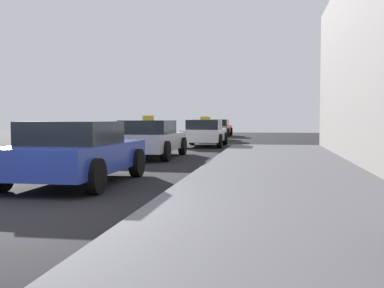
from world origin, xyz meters
TOP-DOWN VIEW (x-y plane):
  - sidewalk at (4.00, 0.00)m, footprint 4.00×32.00m
  - car_blue at (-0.22, 3.37)m, footprint 2.01×4.09m
  - car_silver at (-0.38, 9.96)m, footprint 1.96×4.46m
  - car_white at (0.58, 16.78)m, footprint 1.92×4.09m
  - car_green at (-0.08, 22.91)m, footprint 2.04×4.38m
  - car_red at (-0.25, 29.97)m, footprint 2.00×4.38m

SIDE VIEW (x-z plane):
  - sidewalk at x=4.00m, z-range 0.00..0.15m
  - car_blue at x=-0.22m, z-range 0.01..1.28m
  - car_white at x=0.58m, z-range -0.07..1.36m
  - car_red at x=-0.25m, z-range 0.01..1.28m
  - car_silver at x=-0.38m, z-range -0.07..1.36m
  - car_green at x=-0.08m, z-range -0.07..1.36m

